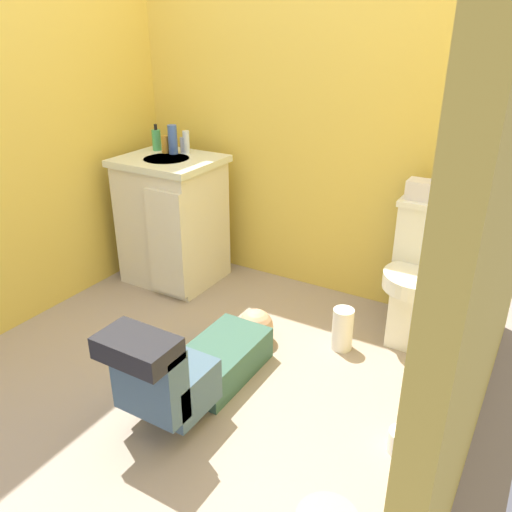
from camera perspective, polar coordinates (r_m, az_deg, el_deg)
name	(u,v)px	position (r m, az deg, el deg)	size (l,w,h in m)	color
ground_plane	(213,366)	(2.76, -4.71, -11.78)	(2.82, 3.08, 0.04)	#A18F7E
wall_back	(313,94)	(3.18, 6.17, 17.05)	(2.48, 0.08, 2.40)	#E5C14C
wall_left	(15,103)	(3.12, -24.66, 14.89)	(0.08, 2.08, 2.40)	#E5C14C
toilet	(422,276)	(2.90, 17.58, -2.06)	(0.36, 0.46, 0.75)	silver
vanity_cabinet	(173,219)	(3.43, -9.04, 3.94)	(0.60, 0.53, 0.82)	silver
faucet	(182,145)	(3.41, -8.02, 11.82)	(0.02, 0.02, 0.10)	silver
person_plumber	(198,363)	(2.45, -6.36, -11.46)	(0.39, 1.06, 0.52)	#33594C
tissue_box	(429,191)	(2.83, 18.27, 6.71)	(0.22, 0.11, 0.10)	silver
soap_dispenser	(156,140)	(3.51, -10.74, 12.30)	(0.06, 0.06, 0.17)	#45A360
bottle_amber	(165,144)	(3.43, -9.82, 11.84)	(0.05, 0.05, 0.11)	#C2852B
bottle_blue	(173,140)	(3.39, -9.02, 12.37)	(0.06, 0.06, 0.18)	#3D5EB5
bottle_clear	(186,142)	(3.39, -7.58, 12.14)	(0.04, 0.04, 0.14)	silver
paper_towel_roll	(342,329)	(2.82, 9.36, -7.82)	(0.11, 0.11, 0.23)	white
toilet_paper_roll	(402,442)	(2.32, 15.52, -18.82)	(0.11, 0.11, 0.10)	white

